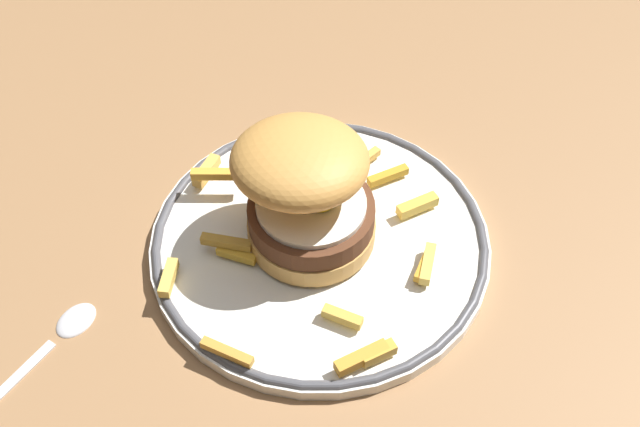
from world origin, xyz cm
name	(u,v)px	position (x,y,z in cm)	size (l,w,h in cm)	color
ground_plane	(382,266)	(0.00, 0.00, -2.00)	(117.85, 82.40, 4.00)	#956B45
dinner_plate	(320,242)	(-5.40, -0.07, 0.84)	(28.80, 28.80, 1.60)	white
burger	(305,191)	(-6.62, 0.25, 6.87)	(11.89, 12.46, 10.82)	tan
fries_pile	(311,243)	(-6.04, -1.34, 2.20)	(22.03, 24.25, 2.39)	#EAB450
spoon	(61,332)	(-24.78, -10.55, 0.36)	(7.86, 12.49, 0.90)	silver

